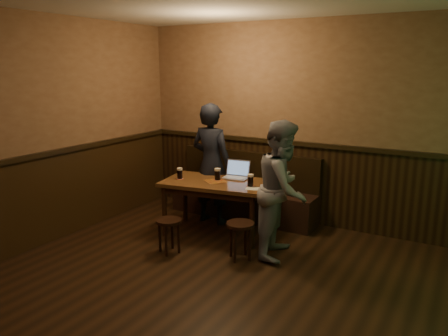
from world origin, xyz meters
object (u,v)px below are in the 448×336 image
at_px(pint_right, 250,180).
at_px(laptop, 237,173).
at_px(bench, 244,196).
at_px(pub_table, 216,188).
at_px(stool_left, 169,226).
at_px(person_suit, 212,164).
at_px(pint_left, 180,173).
at_px(stool_right, 240,230).
at_px(pint_mid, 218,174).
at_px(person_grey, 283,189).

relative_size(pint_right, laptop, 0.44).
height_order(bench, pub_table, bench).
distance_m(stool_left, person_suit, 1.29).
height_order(pub_table, pint_left, pint_left).
height_order(pub_table, stool_right, pub_table).
relative_size(pint_mid, pint_right, 1.01).
height_order(pint_right, laptop, laptop).
bearing_deg(pint_mid, pub_table, -84.03).
xyz_separation_m(pint_mid, pint_right, (0.51, -0.06, -0.00)).
relative_size(pint_left, pint_mid, 0.94).
distance_m(stool_left, pint_left, 0.87).
relative_size(pub_table, pint_left, 9.70).
height_order(stool_right, pint_left, pint_left).
bearing_deg(stool_left, pub_table, 78.71).
relative_size(stool_right, person_grey, 0.28).
bearing_deg(person_suit, laptop, 172.35).
height_order(pint_left, pint_mid, pint_mid).
xyz_separation_m(pub_table, laptop, (0.15, 0.29, 0.15)).
relative_size(bench, pint_mid, 13.79).
bearing_deg(pint_right, stool_left, -129.74).
distance_m(pub_table, stool_right, 0.89).
bearing_deg(stool_right, pint_right, 105.47).
bearing_deg(stool_right, pint_mid, 137.97).
height_order(pub_table, laptop, laptop).
distance_m(pub_table, stool_left, 0.87).
bearing_deg(person_grey, bench, 37.61).
bearing_deg(pint_left, person_suit, 69.93).
distance_m(pint_right, person_suit, 0.88).
bearing_deg(pub_table, bench, 80.40).
height_order(bench, pint_right, bench).
height_order(pint_left, laptop, laptop).
distance_m(pint_mid, laptop, 0.28).
xyz_separation_m(stool_left, pint_mid, (0.15, 0.86, 0.47)).
bearing_deg(pint_right, pint_left, -172.27).
bearing_deg(pint_mid, pint_right, -6.86).
relative_size(pub_table, stool_left, 3.51).
bearing_deg(pint_left, laptop, 34.43).
distance_m(stool_right, pint_mid, 1.00).
distance_m(pint_mid, person_suit, 0.42).
bearing_deg(pint_mid, bench, 89.51).
bearing_deg(laptop, bench, 98.04).
height_order(pint_left, person_suit, person_suit).
relative_size(laptop, person_grey, 0.23).
distance_m(pint_left, pint_mid, 0.51).
height_order(stool_left, pint_mid, pint_mid).
bearing_deg(person_grey, stool_right, 127.60).
bearing_deg(pint_mid, person_suit, 132.74).
height_order(stool_left, laptop, laptop).
relative_size(stool_left, pint_left, 2.76).
relative_size(pint_left, pint_right, 0.95).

